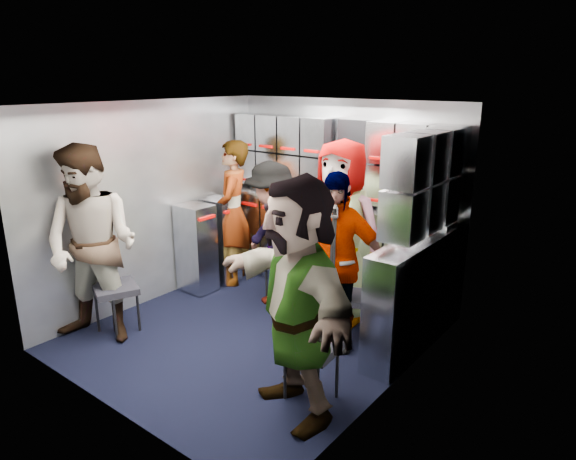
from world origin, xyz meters
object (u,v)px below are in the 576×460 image
Objects in this scene: jump_seat_center at (349,276)px; attendant_arc_e at (297,300)px; jump_seat_mid_right at (343,298)px; attendant_arc_d at (334,261)px; attendant_arc_b at (272,236)px; jump_seat_mid_left at (283,265)px; attendant_standing at (233,213)px; attendant_arc_a at (92,246)px; jump_seat_near_left at (116,291)px; attendant_arc_c at (340,233)px; jump_seat_near_right at (311,348)px.

attendant_arc_e is (0.57, -1.62, 0.48)m from jump_seat_center.
jump_seat_center is at bearing 116.48° from jump_seat_mid_right.
attendant_arc_e is at bearing -93.45° from attendant_arc_d.
jump_seat_mid_left is at bearing 118.79° from attendant_arc_b.
jump_seat_mid_left is 0.27× the size of attendant_standing.
attendant_standing is 1.76m from attendant_arc_a.
attendant_standing is 0.95× the size of attendant_arc_e.
attendant_arc_c reaches higher than jump_seat_near_left.
jump_seat_near_right is 0.93m from attendant_arc_d.
attendant_arc_d is (1.72, -0.54, -0.04)m from attendant_standing.
attendant_standing is (-0.00, 1.58, 0.41)m from jump_seat_near_left.
attendant_arc_a is 1.03× the size of attendant_arc_e.
jump_seat_near_left is at bearing -91.17° from attendant_arc_b.
attendant_standing is at bearing 168.19° from attendant_arc_e.
jump_seat_mid_right is at bearing -17.83° from jump_seat_mid_left.
attendant_arc_a is (0.00, -1.76, 0.07)m from attendant_standing.
attendant_standing is at bearing 173.39° from attendant_arc_c.
attendant_arc_c is (1.48, 1.70, -0.00)m from attendant_arc_a.
attendant_arc_a is at bearing -140.78° from jump_seat_mid_right.
attendant_arc_b is 0.96× the size of attendant_arc_d.
jump_seat_mid_left is 1.13m from attendant_arc_d.
attendant_standing is at bearing 140.22° from attendant_arc_d.
jump_seat_near_left is 0.31× the size of attendant_standing.
jump_seat_mid_right is at bearing 108.97° from jump_seat_near_right.
attendant_arc_b is at bearing -90.00° from jump_seat_mid_left.
attendant_arc_d is (0.24, -0.47, -0.10)m from attendant_arc_c.
jump_seat_mid_right is 0.98× the size of jump_seat_near_right.
jump_seat_mid_left is 1.80m from jump_seat_near_right.
attendant_arc_d is (0.94, -0.48, 0.40)m from jump_seat_mid_left.
attendant_arc_c is at bearing -0.86° from jump_seat_mid_left.
jump_seat_mid_left is 0.95× the size of jump_seat_center.
attendant_arc_b is (0.78, -0.23, -0.06)m from attendant_standing.
jump_seat_near_left is 1.59m from attendant_arc_b.
jump_seat_mid_left is 0.41m from attendant_arc_b.
attendant_arc_b reaches higher than jump_seat_center.
jump_seat_center is at bearing 87.42° from attendant_arc_d.
attendant_arc_e is (0.57, -1.44, -0.02)m from attendant_arc_c.
jump_seat_near_right is at bearing 114.43° from attendant_arc_e.
attendant_arc_d is (-0.33, 0.79, 0.37)m from jump_seat_near_right.
attendant_arc_a reaches higher than jump_seat_center.
attendant_arc_e is at bearing -73.84° from jump_seat_mid_right.
jump_seat_near_left is 1.15× the size of jump_seat_mid_left.
attendant_standing is at bearing 147.17° from jump_seat_near_right.
attendant_arc_a is (-0.00, -0.18, 0.48)m from jump_seat_near_left.
attendant_arc_e reaches higher than jump_seat_near_left.
attendant_arc_d reaches higher than jump_seat_near_left.
attendant_arc_d reaches higher than jump_seat_mid_left.
attendant_arc_b is (-1.28, 1.09, 0.34)m from jump_seat_near_right.
jump_seat_near_left is at bearing -131.19° from jump_seat_center.
jump_seat_mid_left is at bearing 63.05° from jump_seat_near_left.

